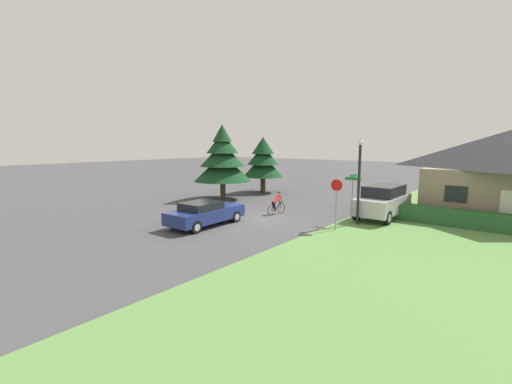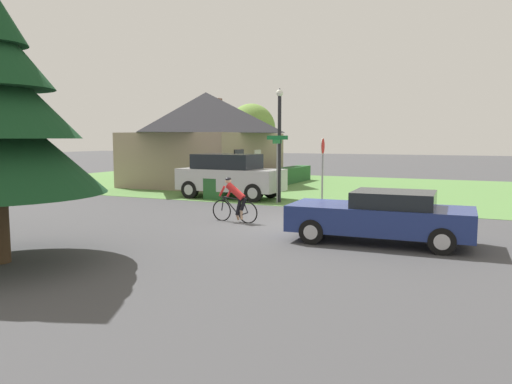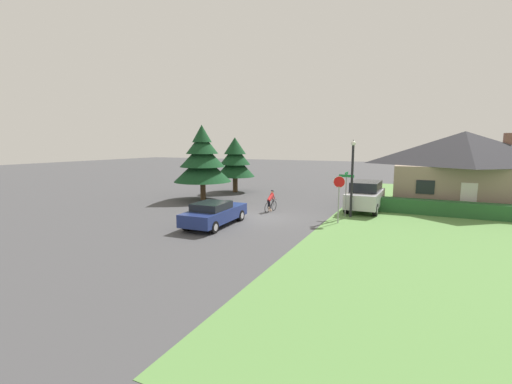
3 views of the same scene
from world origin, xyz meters
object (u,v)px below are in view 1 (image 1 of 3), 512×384
(stop_sign, at_px, (336,195))
(street_lamp, at_px, (359,176))
(sedan_left_lane, at_px, (205,213))
(conifer_tall_near, at_px, (223,159))
(cyclist, at_px, (276,204))
(parked_suv_right, at_px, (383,201))
(street_name_sign, at_px, (352,190))
(conifer_tall_far, at_px, (263,160))

(stop_sign, xyz_separation_m, street_lamp, (0.35, 1.94, 0.85))
(sedan_left_lane, distance_m, conifer_tall_near, 9.18)
(cyclist, distance_m, conifer_tall_near, 7.48)
(street_lamp, relative_size, conifer_tall_near, 0.79)
(conifer_tall_near, bearing_deg, stop_sign, -17.28)
(sedan_left_lane, bearing_deg, parked_suv_right, -43.03)
(parked_suv_right, bearing_deg, conifer_tall_near, 95.75)
(cyclist, relative_size, stop_sign, 0.62)
(sedan_left_lane, height_order, parked_suv_right, parked_suv_right)
(parked_suv_right, distance_m, stop_sign, 4.64)
(sedan_left_lane, height_order, street_lamp, street_lamp)
(street_name_sign, distance_m, conifer_tall_far, 13.14)
(stop_sign, bearing_deg, cyclist, -22.34)
(parked_suv_right, distance_m, conifer_tall_near, 12.46)
(cyclist, relative_size, parked_suv_right, 0.36)
(street_name_sign, bearing_deg, sedan_left_lane, -138.44)
(parked_suv_right, height_order, street_lamp, street_lamp)
(cyclist, height_order, parked_suv_right, parked_suv_right)
(street_lamp, relative_size, conifer_tall_far, 0.93)
(parked_suv_right, bearing_deg, cyclist, 120.56)
(parked_suv_right, bearing_deg, sedan_left_lane, 140.64)
(sedan_left_lane, bearing_deg, stop_sign, -62.56)
(cyclist, height_order, stop_sign, stop_sign)
(street_name_sign, bearing_deg, conifer_tall_far, 149.46)
(stop_sign, relative_size, street_name_sign, 0.97)
(sedan_left_lane, distance_m, street_name_sign, 8.10)
(street_name_sign, height_order, conifer_tall_near, conifer_tall_near)
(parked_suv_right, distance_m, conifer_tall_far, 12.90)
(stop_sign, distance_m, conifer_tall_far, 14.18)
(cyclist, bearing_deg, parked_suv_right, -56.59)
(sedan_left_lane, xyz_separation_m, parked_suv_right, (6.80, 7.90, 0.33))
(sedan_left_lane, height_order, street_name_sign, street_name_sign)
(stop_sign, distance_m, conifer_tall_near, 12.01)
(sedan_left_lane, relative_size, parked_suv_right, 0.98)
(conifer_tall_near, bearing_deg, conifer_tall_far, 88.29)
(cyclist, height_order, conifer_tall_far, conifer_tall_far)
(street_lamp, height_order, conifer_tall_near, conifer_tall_near)
(street_lamp, distance_m, conifer_tall_near, 11.87)
(street_name_sign, bearing_deg, street_lamp, 7.13)
(stop_sign, xyz_separation_m, street_name_sign, (0.03, 1.90, 0.06))
(conifer_tall_far, bearing_deg, cyclist, -47.43)
(parked_suv_right, xyz_separation_m, street_name_sign, (-0.81, -2.59, 0.89))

